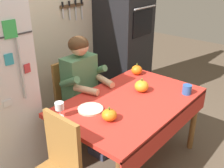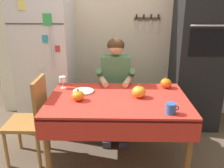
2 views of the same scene
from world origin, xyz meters
The scene contains 14 objects.
ground_plane centered at (0.00, 0.00, 0.00)m, with size 10.00×10.00×0.00m, color brown.
back_wall_assembly centered at (0.05, 1.35, 1.30)m, with size 3.70×0.13×2.60m.
refrigerator centered at (-0.95, 0.96, 0.90)m, with size 0.68×0.71×1.80m.
wall_oven centered at (1.05, 1.00, 1.05)m, with size 0.60×0.64×2.10m.
dining_table centered at (0.00, 0.08, 0.66)m, with size 1.40×0.90×0.74m.
chair_behind_person centered at (-0.03, 0.87, 0.51)m, with size 0.40×0.40×0.93m.
seated_person centered at (-0.03, 0.68, 0.74)m, with size 0.47×0.55×1.25m.
chair_left_side centered at (-0.90, 0.12, 0.51)m, with size 0.40×0.40×0.93m.
coffee_mug centered at (0.46, -0.25, 0.79)m, with size 0.12×0.09×0.09m.
wine_glass centered at (-0.61, 0.37, 0.84)m, with size 0.08×0.08×0.14m.
pumpkin_large centered at (0.21, 0.12, 0.80)m, with size 0.14×0.14×0.14m.
pumpkin_medium centered at (-0.39, 0.02, 0.79)m, with size 0.12×0.12×0.12m.
pumpkin_small centered at (0.54, 0.41, 0.79)m, with size 0.12×0.12×0.13m.
serving_tray centered at (-0.37, 0.26, 0.75)m, with size 0.22×0.22×0.02m, color beige.
Camera 2 is at (-0.01, -2.10, 1.65)m, focal length 37.87 mm.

